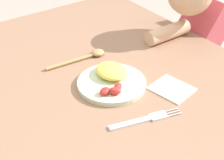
{
  "coord_description": "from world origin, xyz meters",
  "views": [
    {
      "loc": [
        0.76,
        -0.5,
        1.3
      ],
      "look_at": [
        0.07,
        -0.02,
        0.71
      ],
      "focal_mm": 53.93,
      "sensor_mm": 36.0,
      "label": 1
    }
  ],
  "objects_px": {
    "fork": "(144,120)",
    "spoon": "(87,56)",
    "plate": "(112,80)",
    "person": "(195,59)"
  },
  "relations": [
    {
      "from": "plate",
      "to": "spoon",
      "type": "bearing_deg",
      "value": 173.87
    },
    {
      "from": "plate",
      "to": "spoon",
      "type": "xyz_separation_m",
      "value": [
        -0.17,
        0.02,
        -0.01
      ]
    },
    {
      "from": "plate",
      "to": "spoon",
      "type": "relative_size",
      "value": 0.96
    },
    {
      "from": "spoon",
      "to": "fork",
      "type": "bearing_deg",
      "value": -93.2
    },
    {
      "from": "fork",
      "to": "spoon",
      "type": "distance_m",
      "value": 0.36
    },
    {
      "from": "fork",
      "to": "person",
      "type": "bearing_deg",
      "value": 43.66
    },
    {
      "from": "fork",
      "to": "spoon",
      "type": "xyz_separation_m",
      "value": [
        -0.36,
        0.05,
        0.01
      ]
    },
    {
      "from": "spoon",
      "to": "plate",
      "type": "bearing_deg",
      "value": -92.09
    },
    {
      "from": "spoon",
      "to": "person",
      "type": "xyz_separation_m",
      "value": [
        0.06,
        0.51,
        -0.16
      ]
    },
    {
      "from": "fork",
      "to": "spoon",
      "type": "relative_size",
      "value": 0.94
    }
  ]
}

